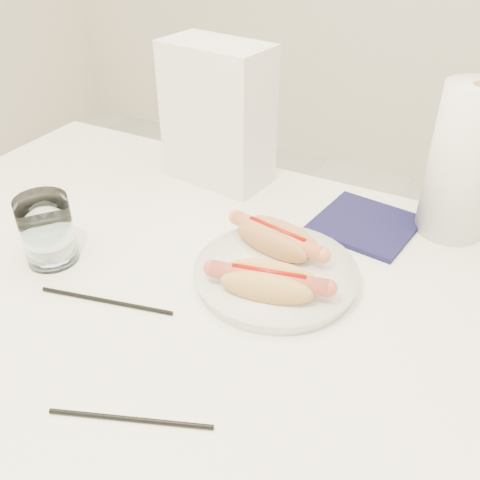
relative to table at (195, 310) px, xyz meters
The scene contains 10 objects.
table is the anchor object (origin of this frame).
plate 0.14m from the table, 27.68° to the left, with size 0.24×0.24×0.02m, color white.
hotdog_left 0.17m from the table, 49.84° to the left, with size 0.17×0.09×0.04m.
hotdog_right 0.16m from the table, ahead, with size 0.17×0.09×0.05m.
water_glass 0.26m from the table, 165.56° to the right, with size 0.08×0.08×0.11m, color white.
chopstick_near 0.14m from the table, 129.40° to the right, with size 0.01×0.01×0.20m, color black.
chopstick_far 0.26m from the table, 73.79° to the right, with size 0.01×0.01×0.19m, color black.
napkin_box 0.39m from the table, 113.11° to the left, with size 0.20×0.11×0.26m, color white.
navy_napkin 0.33m from the table, 55.50° to the left, with size 0.16×0.16×0.01m, color #121239.
paper_towel_roll 0.49m from the table, 46.27° to the left, with size 0.11×0.11×0.25m, color white.
Camera 1 is at (0.35, -0.52, 1.25)m, focal length 39.75 mm.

